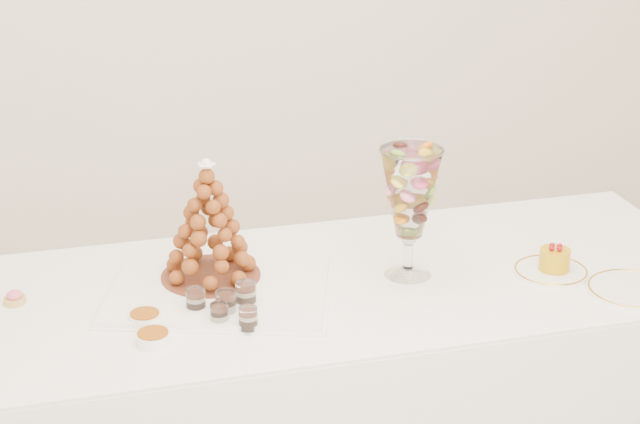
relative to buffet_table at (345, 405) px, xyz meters
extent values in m
cube|color=white|center=(0.00, 0.00, -0.01)|extent=(2.14, 0.89, 0.80)
cube|color=white|center=(0.00, 0.00, 0.40)|extent=(2.13, 0.88, 0.01)
cube|color=white|center=(-0.36, 0.00, 0.41)|extent=(0.68, 0.58, 0.02)
cylinder|color=white|center=(0.18, -0.01, 0.41)|extent=(0.13, 0.13, 0.02)
cylinder|color=white|center=(0.18, -0.01, 0.47)|extent=(0.03, 0.03, 0.09)
sphere|color=white|center=(0.18, -0.01, 0.52)|extent=(0.04, 0.04, 0.04)
cylinder|color=white|center=(0.57, -0.10, 0.41)|extent=(0.21, 0.21, 0.01)
cylinder|color=white|center=(0.73, -0.26, 0.41)|extent=(0.25, 0.25, 0.01)
cylinder|color=tan|center=(-0.89, 0.08, 0.41)|extent=(0.06, 0.06, 0.02)
ellipsoid|color=#DC5A71|center=(-0.89, 0.08, 0.43)|extent=(0.04, 0.04, 0.03)
cylinder|color=white|center=(-0.43, -0.09, 0.44)|extent=(0.06, 0.06, 0.07)
cylinder|color=white|center=(-0.36, -0.13, 0.44)|extent=(0.06, 0.06, 0.07)
cylinder|color=white|center=(-0.30, -0.09, 0.44)|extent=(0.07, 0.07, 0.07)
cylinder|color=white|center=(-0.38, -0.18, 0.44)|extent=(0.05, 0.05, 0.06)
cylinder|color=white|center=(-0.32, -0.22, 0.44)|extent=(0.05, 0.05, 0.06)
cylinder|color=white|center=(-0.57, -0.11, 0.42)|extent=(0.08, 0.08, 0.03)
cylinder|color=white|center=(-0.56, -0.22, 0.42)|extent=(0.09, 0.09, 0.03)
cylinder|color=brown|center=(-0.37, 0.08, 0.43)|extent=(0.27, 0.27, 0.01)
cone|color=brown|center=(-0.37, 0.08, 0.59)|extent=(0.23, 0.23, 0.33)
sphere|color=white|center=(-0.37, 0.08, 0.75)|extent=(0.03, 0.03, 0.03)
cylinder|color=#C79409|center=(0.58, -0.09, 0.44)|extent=(0.09, 0.09, 0.06)
sphere|color=maroon|center=(0.59, -0.09, 0.48)|extent=(0.02, 0.02, 0.02)
sphere|color=maroon|center=(0.57, -0.08, 0.48)|extent=(0.02, 0.02, 0.02)
sphere|color=maroon|center=(0.56, -0.10, 0.48)|extent=(0.02, 0.02, 0.02)
sphere|color=maroon|center=(0.58, -0.11, 0.48)|extent=(0.02, 0.02, 0.02)
camera|label=1|loc=(-0.73, -2.57, 1.70)|focal=60.00mm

